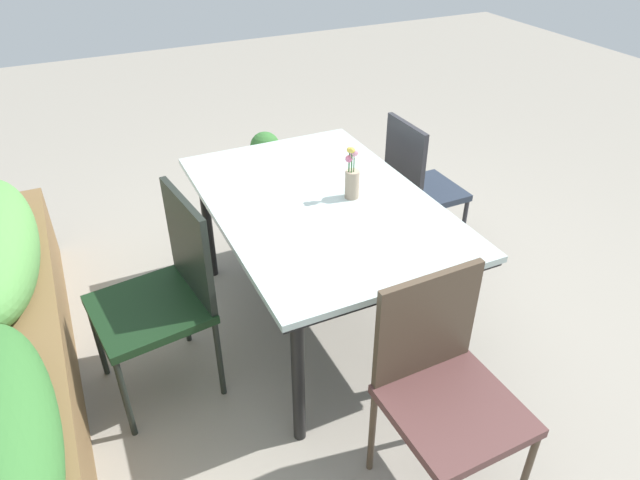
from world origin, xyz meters
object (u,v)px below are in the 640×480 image
(chair_far_side, at_px, (165,289))
(flower_vase, at_px, (352,178))
(chair_near_right, at_px, (417,183))
(planter_box, at_px, (7,363))
(chair_end_left, at_px, (443,382))
(potted_plant, at_px, (266,160))
(dining_table, at_px, (320,212))

(chair_far_side, bearing_deg, flower_vase, -94.62)
(chair_near_right, distance_m, planter_box, 2.39)
(chair_end_left, height_order, potted_plant, chair_end_left)
(chair_far_side, xyz_separation_m, potted_plant, (1.67, -1.11, -0.31))
(chair_far_side, height_order, flower_vase, flower_vase)
(chair_near_right, bearing_deg, dining_table, -67.90)
(potted_plant, bearing_deg, planter_box, 132.48)
(chair_near_right, xyz_separation_m, potted_plant, (1.24, 0.54, -0.27))
(chair_near_right, bearing_deg, chair_far_side, -75.89)
(chair_end_left, xyz_separation_m, planter_box, (1.01, 1.52, -0.17))
(potted_plant, bearing_deg, chair_near_right, -156.46)
(chair_end_left, distance_m, planter_box, 1.83)
(dining_table, relative_size, chair_near_right, 1.67)
(dining_table, relative_size, chair_end_left, 1.63)
(chair_far_side, xyz_separation_m, chair_end_left, (-0.99, -0.82, -0.01))
(flower_vase, distance_m, potted_plant, 1.74)
(dining_table, distance_m, flower_vase, 0.23)
(dining_table, bearing_deg, chair_far_side, 96.02)
(chair_near_right, height_order, flower_vase, flower_vase)
(flower_vase, xyz_separation_m, planter_box, (-0.03, 1.67, -0.50))
(flower_vase, relative_size, potted_plant, 0.58)
(flower_vase, bearing_deg, planter_box, 91.03)
(chair_far_side, bearing_deg, chair_near_right, -82.87)
(chair_far_side, bearing_deg, chair_end_left, -148.23)
(potted_plant, bearing_deg, chair_far_side, 146.57)
(chair_end_left, bearing_deg, potted_plant, -97.41)
(dining_table, xyz_separation_m, chair_end_left, (-1.08, 0.00, -0.16))
(dining_table, bearing_deg, flower_vase, -102.55)
(chair_near_right, xyz_separation_m, chair_far_side, (-0.43, 1.65, 0.04))
(potted_plant, bearing_deg, dining_table, 169.72)
(chair_far_side, bearing_deg, planter_box, 80.63)
(chair_near_right, distance_m, flower_vase, 0.85)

